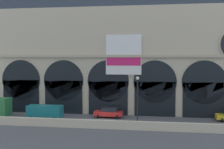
# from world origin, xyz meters

# --- Properties ---
(ground_plane) EXTENTS (200.00, 200.00, 0.00)m
(ground_plane) POSITION_xyz_m (0.00, 0.00, 0.00)
(ground_plane) COLOR #54565B
(quay_parapet_wall) EXTENTS (90.00, 0.70, 1.12)m
(quay_parapet_wall) POSITION_xyz_m (0.00, -4.63, 0.56)
(quay_parapet_wall) COLOR beige
(quay_parapet_wall) RESTS_ON ground
(station_building) EXTENTS (46.83, 6.38, 22.42)m
(station_building) POSITION_xyz_m (0.03, 7.99, 10.92)
(station_building) COLOR beige
(station_building) RESTS_ON ground
(van_midwest) EXTENTS (5.20, 2.48, 2.20)m
(van_midwest) POSITION_xyz_m (-8.65, -0.64, 1.25)
(van_midwest) COLOR #19727A
(van_midwest) RESTS_ON ground
(car_center) EXTENTS (4.40, 2.22, 1.55)m
(car_center) POSITION_xyz_m (0.52, 2.66, 0.80)
(car_center) COLOR red
(car_center) RESTS_ON ground
(street_lamp_quayside) EXTENTS (0.44, 0.44, 6.90)m
(street_lamp_quayside) POSITION_xyz_m (5.50, -3.83, 4.41)
(street_lamp_quayside) COLOR black
(street_lamp_quayside) RESTS_ON ground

